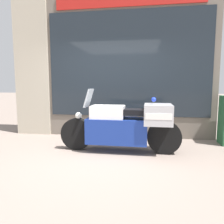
% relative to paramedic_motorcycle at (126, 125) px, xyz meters
% --- Properties ---
extents(ground_plane, '(60.00, 60.00, 0.00)m').
position_rel_paramedic_motorcycle_xyz_m(ground_plane, '(-0.51, -0.56, -0.55)').
color(ground_plane, gray).
extents(shop_building, '(5.15, 0.55, 3.57)m').
position_rel_paramedic_motorcycle_xyz_m(shop_building, '(-0.90, 1.44, 1.24)').
color(shop_building, '#6B6056').
rests_on(shop_building, ground).
extents(window_display, '(3.77, 0.30, 2.03)m').
position_rel_paramedic_motorcycle_xyz_m(window_display, '(-0.11, 1.47, -0.07)').
color(window_display, slate).
rests_on(window_display, ground).
extents(paramedic_motorcycle, '(2.41, 0.64, 1.25)m').
position_rel_paramedic_motorcycle_xyz_m(paramedic_motorcycle, '(0.00, 0.00, 0.00)').
color(paramedic_motorcycle, black).
rests_on(paramedic_motorcycle, ground).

